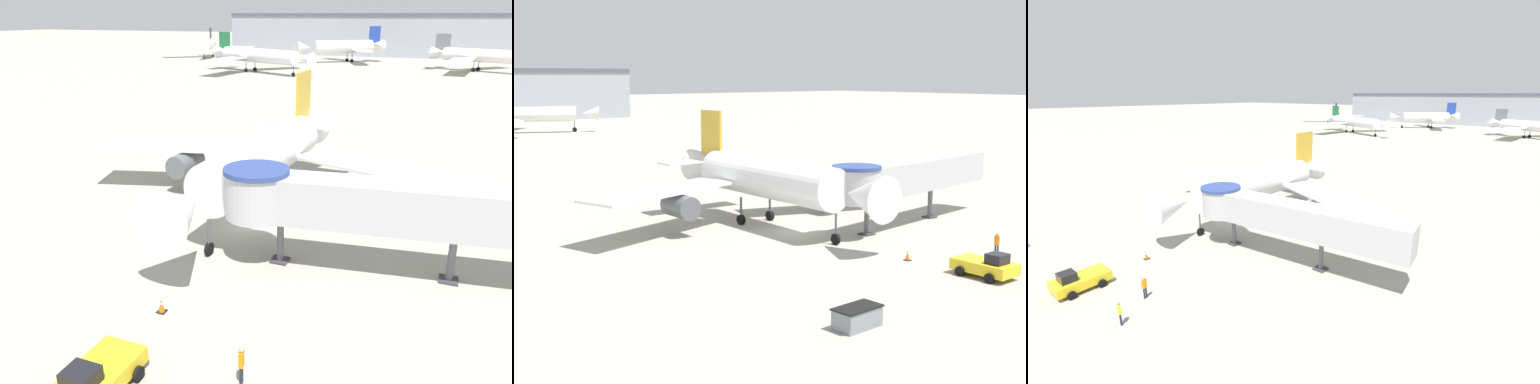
{
  "view_description": "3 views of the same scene",
  "coord_description": "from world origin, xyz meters",
  "views": [
    {
      "loc": [
        13.34,
        -31.6,
        14.84
      ],
      "look_at": [
        1.89,
        -2.83,
        3.8
      ],
      "focal_mm": 35.0,
      "sensor_mm": 36.0,
      "label": 1
    },
    {
      "loc": [
        -39.5,
        -45.29,
        13.43
      ],
      "look_at": [
        -4.81,
        -2.63,
        4.38
      ],
      "focal_mm": 50.0,
      "sensor_mm": 36.0,
      "label": 2
    },
    {
      "loc": [
        29.59,
        -26.73,
        15.35
      ],
      "look_at": [
        5.44,
        2.16,
        4.45
      ],
      "focal_mm": 24.0,
      "sensor_mm": 36.0,
      "label": 3
    }
  ],
  "objects": [
    {
      "name": "background_jet_navy_tail",
      "position": [
        -71.74,
        135.07,
        4.48
      ],
      "size": [
        32.27,
        30.24,
        10.19
      ],
      "rotation": [
        0.0,
        0.0,
        0.36
      ],
      "color": "white",
      "rests_on": "ground_plane"
    },
    {
      "name": "jet_bridge",
      "position": [
        9.93,
        -3.81,
        4.38
      ],
      "size": [
        21.6,
        5.84,
        6.06
      ],
      "rotation": [
        0.0,
        0.0,
        0.13
      ],
      "color": "#B7B7BC",
      "rests_on": "ground_plane"
    },
    {
      "name": "ground_crew_wing_walker",
      "position": [
        6.37,
        -15.77,
        1.06
      ],
      "size": [
        0.27,
        0.39,
        1.84
      ],
      "rotation": [
        0.0,
        0.0,
        1.77
      ],
      "color": "#1E2338",
      "rests_on": "ground_plane"
    },
    {
      "name": "terminal_building",
      "position": [
        -1.69,
        175.0,
        7.71
      ],
      "size": [
        144.36,
        28.48,
        15.4
      ],
      "color": "#999EA8",
      "rests_on": "ground_plane"
    },
    {
      "name": "background_jet_gray_tail",
      "position": [
        19.66,
        120.94,
        4.3
      ],
      "size": [
        33.29,
        32.81,
        9.76
      ],
      "rotation": [
        0.0,
        0.0,
        1.16
      ],
      "color": "white",
      "rests_on": "ground_plane"
    },
    {
      "name": "background_jet_blue_tail",
      "position": [
        -22.31,
        136.47,
        4.93
      ],
      "size": [
        27.14,
        26.07,
        11.26
      ],
      "rotation": [
        0.0,
        0.0,
        -0.92
      ],
      "color": "white",
      "rests_on": "ground_plane"
    },
    {
      "name": "pushback_tug_yellow",
      "position": [
        1.03,
        -18.48,
        0.77
      ],
      "size": [
        2.57,
        4.16,
        1.77
      ],
      "rotation": [
        0.0,
        0.0,
        0.01
      ],
      "color": "yellow",
      "rests_on": "ground_plane"
    },
    {
      "name": "ground_plane",
      "position": [
        0.0,
        0.0,
        0.0
      ],
      "size": [
        800.0,
        800.0,
        0.0
      ],
      "primitive_type": "plane",
      "color": "#9E9B8E"
    },
    {
      "name": "traffic_cone_near_nose",
      "position": [
        0.3,
        -12.33,
        0.38
      ],
      "size": [
        0.48,
        0.48,
        0.79
      ],
      "color": "black",
      "rests_on": "ground_plane"
    },
    {
      "name": "main_airplane",
      "position": [
        -0.0,
        3.97,
        4.22
      ],
      "size": [
        34.13,
        26.79,
        10.0
      ],
      "rotation": [
        0.0,
        0.0,
        -0.04
      ],
      "color": "white",
      "rests_on": "ground_plane"
    },
    {
      "name": "background_jet_green_tail",
      "position": [
        -37.68,
        97.02,
        4.49
      ],
      "size": [
        34.83,
        33.0,
        10.22
      ],
      "rotation": [
        0.0,
        0.0,
        1.13
      ],
      "color": "silver",
      "rests_on": "ground_plane"
    },
    {
      "name": "traffic_cone_starboard_wing",
      "position": [
        13.41,
        3.07,
        0.4
      ],
      "size": [
        0.5,
        0.5,
        0.83
      ],
      "color": "black",
      "rests_on": "ground_plane"
    }
  ]
}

